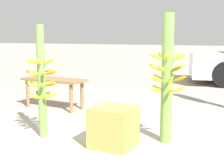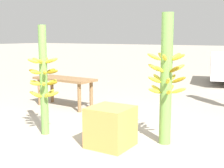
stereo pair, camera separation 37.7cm
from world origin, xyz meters
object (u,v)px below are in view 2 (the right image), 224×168
object	(u,v)px
banana_stalk_left	(44,80)
banana_stalk_center	(166,79)
market_bench	(64,83)
produce_crate	(111,127)

from	to	relation	value
banana_stalk_left	banana_stalk_center	bearing A→B (deg)	17.97
banana_stalk_center	market_bench	world-z (taller)	banana_stalk_center
banana_stalk_left	produce_crate	bearing A→B (deg)	3.36
banana_stalk_left	market_bench	xyz separation A→B (m)	(-0.80, 1.33, -0.27)
market_bench	produce_crate	bearing A→B (deg)	-33.10
banana_stalk_left	produce_crate	xyz separation A→B (m)	(0.95, 0.06, -0.47)
banana_stalk_center	market_bench	xyz separation A→B (m)	(-2.23, 0.87, -0.33)
banana_stalk_center	produce_crate	size ratio (longest dim) A/B	3.29
banana_stalk_center	market_bench	size ratio (longest dim) A/B	1.28
market_bench	produce_crate	size ratio (longest dim) A/B	2.58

